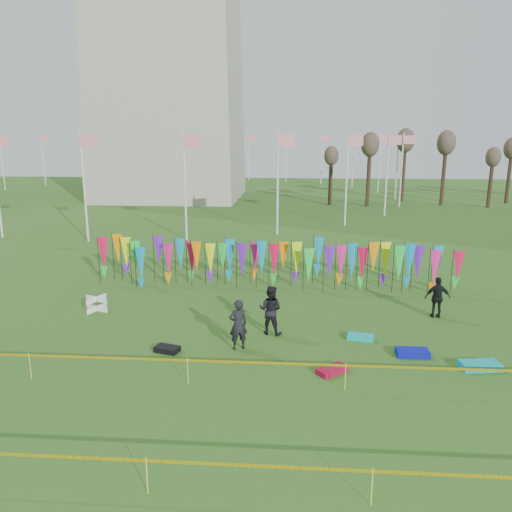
# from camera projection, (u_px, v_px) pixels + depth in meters

# --- Properties ---
(ground) EXTENTS (160.00, 160.00, 0.00)m
(ground) POSITION_uv_depth(u_px,v_px,m) (255.00, 367.00, 16.88)
(ground) COLOR #2D5317
(ground) RESTS_ON ground
(flagpole_ring) EXTENTS (57.40, 56.16, 8.00)m
(flagpole_ring) POSITION_uv_depth(u_px,v_px,m) (174.00, 166.00, 63.50)
(flagpole_ring) COLOR silver
(flagpole_ring) RESTS_ON ground
(banner_row) EXTENTS (18.64, 0.64, 2.38)m
(banner_row) POSITION_uv_depth(u_px,v_px,m) (274.00, 259.00, 25.58)
(banner_row) COLOR black
(banner_row) RESTS_ON ground
(caution_tape_near) EXTENTS (26.00, 0.02, 0.90)m
(caution_tape_near) POSITION_uv_depth(u_px,v_px,m) (245.00, 363.00, 15.39)
(caution_tape_near) COLOR #FFDE05
(caution_tape_near) RESTS_ON ground
(caution_tape_far) EXTENTS (26.00, 0.02, 0.90)m
(caution_tape_far) POSITION_uv_depth(u_px,v_px,m) (223.00, 466.00, 10.60)
(caution_tape_far) COLOR #FFDE05
(caution_tape_far) RESTS_ON ground
(box_kite) EXTENTS (0.63, 0.63, 0.70)m
(box_kite) POSITION_uv_depth(u_px,v_px,m) (97.00, 304.00, 22.22)
(box_kite) COLOR #B6150D
(box_kite) RESTS_ON ground
(person_left) EXTENTS (0.83, 0.74, 1.89)m
(person_left) POSITION_uv_depth(u_px,v_px,m) (238.00, 325.00, 18.13)
(person_left) COLOR black
(person_left) RESTS_ON ground
(person_mid) EXTENTS (1.07, 0.82, 1.96)m
(person_mid) POSITION_uv_depth(u_px,v_px,m) (270.00, 310.00, 19.57)
(person_mid) COLOR black
(person_mid) RESTS_ON ground
(person_right) EXTENTS (1.07, 0.63, 1.79)m
(person_right) POSITION_uv_depth(u_px,v_px,m) (438.00, 298.00, 21.34)
(person_right) COLOR black
(person_right) RESTS_ON ground
(kite_bag_turquoise) EXTENTS (1.07, 0.71, 0.20)m
(kite_bag_turquoise) POSITION_uv_depth(u_px,v_px,m) (361.00, 337.00, 19.15)
(kite_bag_turquoise) COLOR #0CBEC2
(kite_bag_turquoise) RESTS_ON ground
(kite_bag_blue) EXTENTS (1.14, 0.61, 0.24)m
(kite_bag_blue) POSITION_uv_depth(u_px,v_px,m) (412.00, 353.00, 17.73)
(kite_bag_blue) COLOR #0A13B0
(kite_bag_blue) RESTS_ON ground
(kite_bag_red) EXTENTS (1.14, 1.06, 0.20)m
(kite_bag_red) POSITION_uv_depth(u_px,v_px,m) (332.00, 370.00, 16.46)
(kite_bag_red) COLOR #AA0B30
(kite_bag_red) RESTS_ON ground
(kite_bag_black) EXTENTS (0.98, 0.73, 0.20)m
(kite_bag_black) POSITION_uv_depth(u_px,v_px,m) (167.00, 349.00, 18.08)
(kite_bag_black) COLOR black
(kite_bag_black) RESTS_ON ground
(kite_bag_teal) EXTENTS (1.38, 0.81, 0.25)m
(kite_bag_teal) POSITION_uv_depth(u_px,v_px,m) (480.00, 366.00, 16.72)
(kite_bag_teal) COLOR #0CACB1
(kite_bag_teal) RESTS_ON ground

